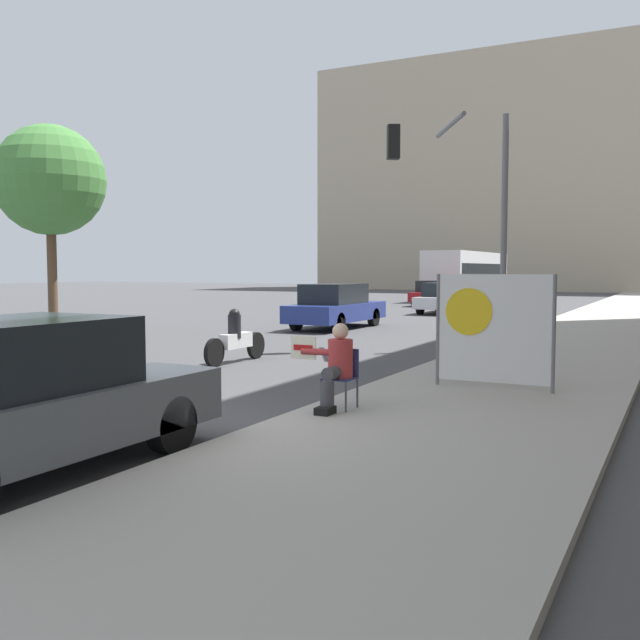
# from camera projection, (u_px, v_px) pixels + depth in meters

# --- Properties ---
(ground_plane) EXTENTS (160.00, 160.00, 0.00)m
(ground_plane) POSITION_uv_depth(u_px,v_px,m) (114.00, 436.00, 8.64)
(ground_plane) COLOR #444447
(sidewalk_curb) EXTENTS (4.00, 90.00, 0.12)m
(sidewalk_curb) POSITION_uv_depth(u_px,v_px,m) (580.00, 338.00, 20.36)
(sidewalk_curb) COLOR #A8A399
(sidewalk_curb) RESTS_ON ground_plane
(building_backdrop_far) EXTENTS (52.00, 12.00, 22.16)m
(building_backdrop_far) POSITION_uv_depth(u_px,v_px,m) (593.00, 172.00, 66.66)
(building_backdrop_far) COLOR tan
(building_backdrop_far) RESTS_ON ground_plane
(seated_protester) EXTENTS (0.93, 0.77, 1.17)m
(seated_protester) POSITION_uv_depth(u_px,v_px,m) (336.00, 364.00, 9.63)
(seated_protester) COLOR #474C56
(seated_protester) RESTS_ON sidewalk_curb
(jogger_on_sidewalk) EXTENTS (0.34, 0.34, 1.75)m
(jogger_on_sidewalk) POSITION_uv_depth(u_px,v_px,m) (452.00, 325.00, 12.77)
(jogger_on_sidewalk) COLOR #424247
(jogger_on_sidewalk) RESTS_ON sidewalk_curb
(pedestrian_behind) EXTENTS (0.34, 0.34, 1.70)m
(pedestrian_behind) POSITION_uv_depth(u_px,v_px,m) (487.00, 320.00, 14.63)
(pedestrian_behind) COLOR #334775
(pedestrian_behind) RESTS_ON sidewalk_curb
(protest_banner) EXTENTS (1.89, 0.06, 1.82)m
(protest_banner) POSITION_uv_depth(u_px,v_px,m) (493.00, 328.00, 11.28)
(protest_banner) COLOR slate
(protest_banner) RESTS_ON sidewalk_curb
(traffic_light_pole) EXTENTS (2.74, 2.51, 5.78)m
(traffic_light_pole) POSITION_uv_depth(u_px,v_px,m) (463.00, 190.00, 17.91)
(traffic_light_pole) COLOR slate
(traffic_light_pole) RESTS_ON sidewalk_curb
(parked_car_curbside) EXTENTS (1.77, 4.18, 1.54)m
(parked_car_curbside) POSITION_uv_depth(u_px,v_px,m) (18.00, 399.00, 6.93)
(parked_car_curbside) COLOR #565B60
(parked_car_curbside) RESTS_ON ground_plane
(car_on_road_nearest) EXTENTS (1.76, 4.65, 1.52)m
(car_on_road_nearest) POSITION_uv_depth(u_px,v_px,m) (336.00, 306.00, 24.29)
(car_on_road_nearest) COLOR navy
(car_on_road_nearest) RESTS_ON ground_plane
(car_on_road_midblock) EXTENTS (1.77, 4.23, 1.40)m
(car_on_road_midblock) POSITION_uv_depth(u_px,v_px,m) (446.00, 298.00, 32.49)
(car_on_road_midblock) COLOR silver
(car_on_road_midblock) RESTS_ON ground_plane
(car_on_road_distant) EXTENTS (1.75, 4.21, 1.40)m
(car_on_road_distant) POSITION_uv_depth(u_px,v_px,m) (435.00, 293.00, 39.32)
(car_on_road_distant) COLOR maroon
(car_on_road_distant) RESTS_ON ground_plane
(city_bus_on_road) EXTENTS (2.50, 12.03, 3.13)m
(city_bus_on_road) POSITION_uv_depth(u_px,v_px,m) (468.00, 272.00, 47.17)
(city_bus_on_road) COLOR silver
(city_bus_on_road) RESTS_ON ground_plane
(motorcycle_on_road) EXTENTS (0.28, 2.20, 1.17)m
(motorcycle_on_road) POSITION_uv_depth(u_px,v_px,m) (236.00, 339.00, 15.35)
(motorcycle_on_road) COLOR white
(motorcycle_on_road) RESTS_ON ground_plane
(street_tree_near_curb) EXTENTS (3.22, 3.22, 6.24)m
(street_tree_near_curb) POSITION_uv_depth(u_px,v_px,m) (50.00, 181.00, 20.87)
(street_tree_near_curb) COLOR brown
(street_tree_near_curb) RESTS_ON ground_plane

